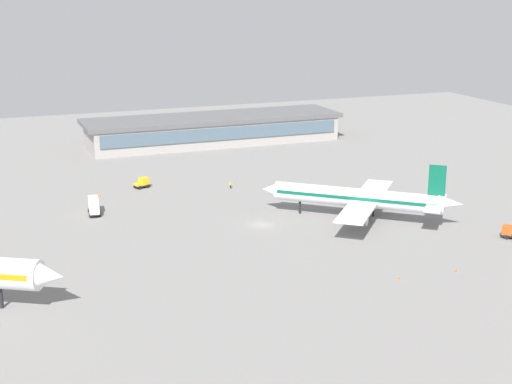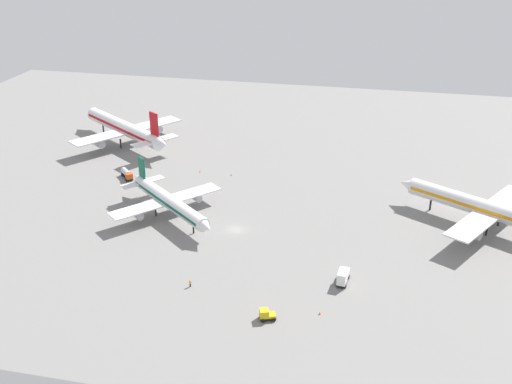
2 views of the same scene
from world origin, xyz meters
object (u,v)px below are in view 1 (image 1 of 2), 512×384
object	(u,v)px
baggage_tug	(142,183)
safety_cone_mid_apron	(456,270)
airplane_at_gate	(360,198)
catering_truck	(94,206)
ground_crew_worker	(231,185)
safety_cone_far_side	(100,195)
safety_cone_near_gate	(399,277)

from	to	relation	value
baggage_tug	safety_cone_mid_apron	world-z (taller)	baggage_tug
airplane_at_gate	catering_truck	world-z (taller)	airplane_at_gate
baggage_tug	ground_crew_worker	world-z (taller)	baggage_tug
catering_truck	ground_crew_worker	distance (m)	33.49
airplane_at_gate	baggage_tug	bearing A→B (deg)	-8.06
airplane_at_gate	safety_cone_far_side	distance (m)	57.12
airplane_at_gate	ground_crew_worker	bearing A→B (deg)	-22.39
catering_truck	safety_cone_mid_apron	distance (m)	72.47
airplane_at_gate	safety_cone_far_side	bearing A→B (deg)	2.40
ground_crew_worker	airplane_at_gate	bearing A→B (deg)	12.24
baggage_tug	ground_crew_worker	size ratio (longest dim) A/B	2.19
safety_cone_near_gate	catering_truck	bearing A→B (deg)	-53.42
airplane_at_gate	ground_crew_worker	world-z (taller)	airplane_at_gate
ground_crew_worker	safety_cone_far_side	world-z (taller)	ground_crew_worker
baggage_tug	airplane_at_gate	bearing A→B (deg)	-68.43
airplane_at_gate	baggage_tug	distance (m)	52.26
airplane_at_gate	safety_cone_far_side	world-z (taller)	airplane_at_gate
baggage_tug	ground_crew_worker	distance (m)	20.16
safety_cone_mid_apron	safety_cone_far_side	size ratio (longest dim) A/B	1.00
catering_truck	airplane_at_gate	bearing A→B (deg)	70.67
baggage_tug	safety_cone_near_gate	bearing A→B (deg)	-89.74
baggage_tug	safety_cone_mid_apron	bearing A→B (deg)	-82.86
baggage_tug	safety_cone_far_side	bearing A→B (deg)	-178.94
ground_crew_worker	safety_cone_mid_apron	xyz separation A→B (m)	(-16.89, 61.87, -0.55)
catering_truck	safety_cone_far_side	bearing A→B (deg)	170.38
safety_cone_mid_apron	airplane_at_gate	bearing A→B (deg)	-88.18
safety_cone_near_gate	safety_cone_far_side	bearing A→B (deg)	-61.44
baggage_tug	safety_cone_mid_apron	size ratio (longest dim) A/B	6.09
airplane_at_gate	catering_truck	xyz separation A→B (m)	(48.25, -22.54, -2.72)
ground_crew_worker	safety_cone_far_side	bearing A→B (deg)	-112.65
safety_cone_mid_apron	catering_truck	bearing A→B (deg)	-47.21
ground_crew_worker	safety_cone_far_side	size ratio (longest dim) A/B	2.78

